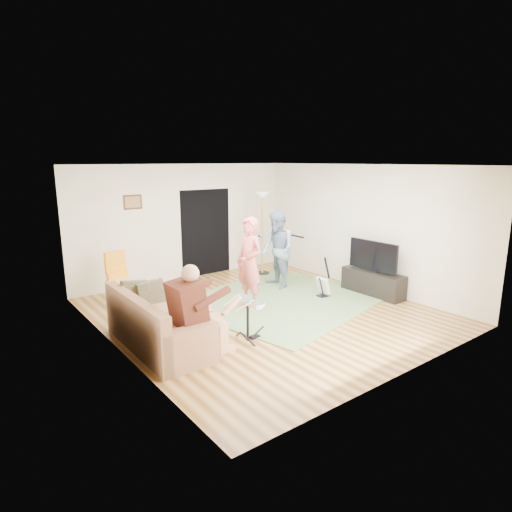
# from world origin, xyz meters

# --- Properties ---
(floor) EXTENTS (6.00, 6.00, 0.00)m
(floor) POSITION_xyz_m (0.00, 0.00, 0.00)
(floor) COLOR brown
(floor) RESTS_ON ground
(walls) EXTENTS (5.50, 6.00, 2.70)m
(walls) POSITION_xyz_m (0.00, 0.00, 1.35)
(walls) COLOR silver
(walls) RESTS_ON floor
(ceiling) EXTENTS (6.00, 6.00, 0.00)m
(ceiling) POSITION_xyz_m (0.00, 0.00, 2.70)
(ceiling) COLOR white
(ceiling) RESTS_ON walls
(window_blinds) EXTENTS (0.00, 2.05, 2.05)m
(window_blinds) POSITION_xyz_m (-2.74, 0.20, 1.55)
(window_blinds) COLOR brown
(window_blinds) RESTS_ON walls
(doorway) EXTENTS (2.10, 0.00, 2.10)m
(doorway) POSITION_xyz_m (0.55, 2.99, 1.05)
(doorway) COLOR black
(doorway) RESTS_ON walls
(picture_frame) EXTENTS (0.42, 0.03, 0.32)m
(picture_frame) POSITION_xyz_m (-1.25, 2.99, 1.90)
(picture_frame) COLOR #3F2314
(picture_frame) RESTS_ON walls
(area_rug) EXTENTS (4.27, 3.93, 0.02)m
(area_rug) POSITION_xyz_m (0.73, 0.32, 0.01)
(area_rug) COLOR #587748
(area_rug) RESTS_ON floor
(sofa) EXTENTS (0.87, 2.10, 0.85)m
(sofa) POSITION_xyz_m (-2.29, -0.22, 0.28)
(sofa) COLOR #986A4C
(sofa) RESTS_ON floor
(drummer) EXTENTS (0.90, 0.50, 1.38)m
(drummer) POSITION_xyz_m (-1.87, -0.87, 0.54)
(drummer) COLOR #4F2116
(drummer) RESTS_ON sofa
(drum_kit) EXTENTS (0.37, 0.67, 0.69)m
(drum_kit) POSITION_xyz_m (-1.00, -0.87, 0.30)
(drum_kit) COLOR black
(drum_kit) RESTS_ON floor
(singer) EXTENTS (0.46, 0.66, 1.75)m
(singer) POSITION_xyz_m (-0.05, 0.38, 0.88)
(singer) COLOR #E26264
(singer) RESTS_ON floor
(microphone) EXTENTS (0.06, 0.06, 0.24)m
(microphone) POSITION_xyz_m (0.15, 0.38, 1.31)
(microphone) COLOR black
(microphone) RESTS_ON singer
(guitarist) EXTENTS (0.79, 0.93, 1.71)m
(guitarist) POSITION_xyz_m (1.21, 1.06, 0.85)
(guitarist) COLOR #7082A3
(guitarist) RESTS_ON floor
(guitar_held) EXTENTS (0.14, 0.60, 0.26)m
(guitar_held) POSITION_xyz_m (1.41, 1.06, 1.16)
(guitar_held) COLOR white
(guitar_held) RESTS_ON guitarist
(guitar_spare) EXTENTS (0.30, 0.27, 0.84)m
(guitar_spare) POSITION_xyz_m (1.55, -0.04, 0.24)
(guitar_spare) COLOR black
(guitar_spare) RESTS_ON floor
(torchiere_lamp) EXTENTS (0.36, 0.36, 2.03)m
(torchiere_lamp) POSITION_xyz_m (1.67, 2.18, 1.39)
(torchiere_lamp) COLOR black
(torchiere_lamp) RESTS_ON floor
(dining_chair) EXTENTS (0.50, 0.52, 1.04)m
(dining_chair) POSITION_xyz_m (-1.95, 2.06, 0.37)
(dining_chair) COLOR #D7BD8C
(dining_chair) RESTS_ON floor
(tv_cabinet) EXTENTS (0.40, 1.40, 0.50)m
(tv_cabinet) POSITION_xyz_m (2.50, -0.56, 0.25)
(tv_cabinet) COLOR black
(tv_cabinet) RESTS_ON floor
(television) EXTENTS (0.06, 1.17, 0.62)m
(television) POSITION_xyz_m (2.45, -0.56, 0.85)
(television) COLOR black
(television) RESTS_ON tv_cabinet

